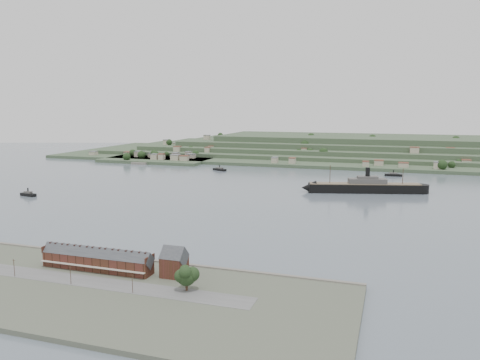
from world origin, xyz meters
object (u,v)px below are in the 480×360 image
(terrace_row, at_px, (97,260))
(tugboat, at_px, (28,194))
(steamship, at_px, (362,187))
(fig_tree, at_px, (187,275))
(gabled_building, at_px, (174,263))

(terrace_row, bearing_deg, tugboat, 139.92)
(steamship, bearing_deg, fig_tree, -101.29)
(gabled_building, bearing_deg, terrace_row, -173.88)
(steamship, height_order, tugboat, steamship)
(gabled_building, xyz_separation_m, tugboat, (-208.65, 139.98, -6.40))
(tugboat, relative_size, fig_tree, 1.53)
(gabled_building, bearing_deg, tugboat, 146.14)
(fig_tree, bearing_deg, gabled_building, 131.55)
(gabled_building, distance_m, steamship, 256.59)
(terrace_row, distance_m, gabled_building, 37.74)
(tugboat, height_order, fig_tree, fig_tree)
(gabled_building, relative_size, steamship, 0.13)
(terrace_row, relative_size, steamship, 0.50)
(terrace_row, relative_size, gabled_building, 3.95)
(gabled_building, xyz_separation_m, steamship, (65.00, 248.20, -3.14))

